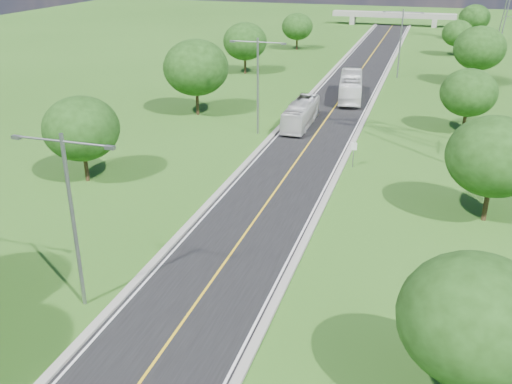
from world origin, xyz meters
The scene contains 21 objects.
ground centered at (0.00, 60.00, 0.00)m, with size 260.00×260.00×0.00m, color #2B5718.
road centered at (0.00, 66.00, 0.03)m, with size 8.00×150.00×0.06m, color black.
curb_left centered at (-4.25, 66.00, 0.11)m, with size 0.50×150.00×0.22m, color gray.
curb_right centered at (4.25, 66.00, 0.11)m, with size 0.50×150.00×0.22m, color gray.
speed_limit_sign centered at (5.20, 37.98, 1.60)m, with size 0.55×0.09×2.40m.
overpass centered at (0.00, 140.00, 2.41)m, with size 30.00×3.00×3.20m.
streetlight_near_left centered at (-6.00, 12.00, 5.94)m, with size 5.90×0.25×10.00m.
streetlight_mid_left centered at (-6.00, 45.00, 5.94)m, with size 5.90×0.25×10.00m.
streetlight_far_right centered at (6.00, 78.00, 5.94)m, with size 5.90×0.25×10.00m.
tree_lb centered at (-16.00, 28.00, 4.64)m, with size 6.30×6.30×7.33m.
tree_lc centered at (-15.00, 50.00, 5.58)m, with size 7.56×7.56×8.79m.
tree_ld centered at (-17.00, 74.00, 4.95)m, with size 6.72×6.72×7.82m.
tree_le centered at (-14.50, 98.00, 4.33)m, with size 5.88×5.88×6.84m.
tree_ra centered at (14.00, 10.00, 4.64)m, with size 6.30×6.30×7.33m.
tree_rb centered at (16.00, 30.00, 4.95)m, with size 6.72×6.72×7.82m.
tree_rc centered at (15.00, 52.00, 4.33)m, with size 5.88×5.88×6.84m.
tree_rd centered at (17.00, 76.00, 5.27)m, with size 7.14×7.14×8.30m.
tree_re centered at (14.50, 100.00, 4.02)m, with size 5.46×5.46×6.35m.
tree_rf centered at (18.00, 120.00, 4.64)m, with size 6.30×6.30×7.33m.
bus_outbound centered at (1.18, 62.68, 1.68)m, with size 2.73×11.65×3.25m, color white.
bus_inbound centered at (-2.23, 48.99, 1.43)m, with size 2.29×9.81×2.73m, color silver.
Camera 1 is at (11.22, -10.84, 18.55)m, focal length 40.00 mm.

